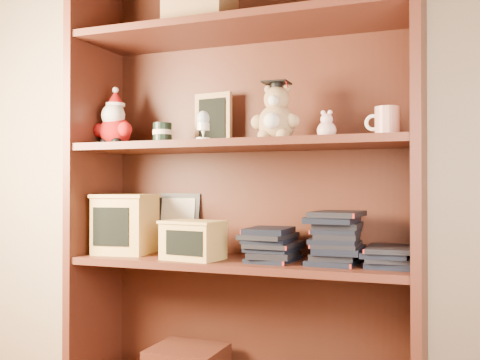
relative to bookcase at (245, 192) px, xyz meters
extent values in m
cube|color=tan|center=(0.20, 0.14, 0.47)|extent=(3.00, 0.04, 2.50)
cube|color=#4E2216|center=(-0.58, -0.05, 0.02)|extent=(0.03, 0.35, 1.60)
cube|color=#4E2216|center=(0.59, -0.05, 0.02)|extent=(0.03, 0.35, 1.60)
cube|color=#481F13|center=(0.00, 0.11, 0.02)|extent=(1.20, 0.02, 1.60)
cube|color=#4E2216|center=(0.00, -0.05, 0.56)|extent=(1.14, 0.33, 0.02)
cube|color=#9E7547|center=(-0.15, -0.05, 0.63)|extent=(0.22, 0.18, 0.12)
cube|color=#4E2216|center=(0.00, -0.05, -0.24)|extent=(1.14, 0.33, 0.02)
cube|color=#4E2216|center=(0.00, -0.05, 0.16)|extent=(1.14, 0.33, 0.02)
sphere|color=#A50F0F|center=(-0.50, -0.05, 0.22)|extent=(0.12, 0.12, 0.12)
sphere|color=#A50F0F|center=(-0.55, -0.07, 0.23)|extent=(0.05, 0.05, 0.05)
sphere|color=#A50F0F|center=(-0.44, -0.07, 0.23)|extent=(0.05, 0.05, 0.05)
sphere|color=black|center=(-0.52, -0.08, 0.18)|extent=(0.04, 0.04, 0.04)
sphere|color=black|center=(-0.47, -0.08, 0.18)|extent=(0.04, 0.04, 0.04)
sphere|color=white|center=(-0.50, -0.07, 0.28)|extent=(0.09, 0.09, 0.09)
sphere|color=#D8B293|center=(-0.50, -0.05, 0.30)|extent=(0.06, 0.06, 0.06)
cone|color=#A50F0F|center=(-0.50, -0.05, 0.35)|extent=(0.07, 0.07, 0.06)
sphere|color=white|center=(-0.50, -0.05, 0.38)|extent=(0.02, 0.02, 0.02)
cylinder|color=white|center=(-0.50, -0.05, 0.32)|extent=(0.07, 0.07, 0.01)
cylinder|color=black|center=(-0.30, -0.05, 0.21)|extent=(0.07, 0.07, 0.08)
cylinder|color=beige|center=(-0.30, -0.05, 0.21)|extent=(0.07, 0.07, 0.02)
cube|color=#9E7547|center=(-0.15, 0.06, 0.27)|extent=(0.15, 0.04, 0.19)
cube|color=black|center=(-0.15, 0.05, 0.27)|extent=(0.11, 0.02, 0.15)
cube|color=#9E7547|center=(-0.15, 0.10, 0.19)|extent=(0.07, 0.07, 0.01)
cylinder|color=white|center=(-0.10, -0.13, 0.18)|extent=(0.05, 0.05, 0.01)
cone|color=white|center=(-0.10, -0.13, 0.20)|extent=(0.02, 0.02, 0.03)
cylinder|color=white|center=(-0.10, -0.13, 0.22)|extent=(0.04, 0.04, 0.02)
ellipsoid|color=silver|center=(-0.10, -0.13, 0.25)|extent=(0.04, 0.04, 0.05)
sphere|color=#A48156|center=(0.13, -0.05, 0.23)|extent=(0.13, 0.13, 0.13)
sphere|color=white|center=(0.13, -0.10, 0.23)|extent=(0.05, 0.05, 0.05)
sphere|color=#A48156|center=(0.08, -0.07, 0.23)|extent=(0.05, 0.05, 0.05)
sphere|color=#A48156|center=(0.19, -0.07, 0.23)|extent=(0.05, 0.05, 0.05)
sphere|color=#A48156|center=(0.10, -0.09, 0.19)|extent=(0.04, 0.04, 0.04)
sphere|color=#A48156|center=(0.17, -0.09, 0.19)|extent=(0.04, 0.04, 0.04)
sphere|color=#A48156|center=(0.13, -0.05, 0.31)|extent=(0.09, 0.09, 0.09)
sphere|color=white|center=(0.13, -0.09, 0.30)|extent=(0.04, 0.04, 0.04)
sphere|color=#A48156|center=(0.10, -0.04, 0.35)|extent=(0.03, 0.03, 0.03)
sphere|color=#A48156|center=(0.17, -0.04, 0.35)|extent=(0.03, 0.03, 0.03)
cylinder|color=black|center=(0.13, -0.05, 0.36)|extent=(0.04, 0.04, 0.02)
cube|color=black|center=(0.13, -0.05, 0.37)|extent=(0.09, 0.09, 0.01)
cylinder|color=#A50F0F|center=(0.17, -0.07, 0.36)|extent=(0.00, 0.04, 0.03)
sphere|color=beige|center=(0.30, -0.05, 0.20)|extent=(0.06, 0.06, 0.06)
sphere|color=beige|center=(0.30, -0.05, 0.24)|extent=(0.04, 0.04, 0.04)
sphere|color=beige|center=(0.29, -0.05, 0.26)|extent=(0.02, 0.02, 0.02)
sphere|color=beige|center=(0.31, -0.05, 0.26)|extent=(0.02, 0.02, 0.02)
cylinder|color=silver|center=(0.49, -0.05, 0.22)|extent=(0.08, 0.08, 0.10)
torus|color=white|center=(0.45, -0.05, 0.22)|extent=(0.05, 0.01, 0.05)
cube|color=black|center=(-0.31, 0.09, -0.12)|extent=(0.18, 0.04, 0.22)
cube|color=beige|center=(-0.31, 0.08, -0.12)|extent=(0.14, 0.03, 0.18)
cube|color=tan|center=(-0.45, -0.05, -0.12)|extent=(0.21, 0.21, 0.21)
cube|color=black|center=(-0.45, -0.15, -0.12)|extent=(0.14, 0.02, 0.14)
cube|color=tan|center=(-0.45, -0.05, -0.02)|extent=(0.22, 0.22, 0.01)
cube|color=tan|center=(-0.14, -0.12, -0.17)|extent=(0.21, 0.16, 0.12)
cube|color=black|center=(-0.14, -0.18, -0.17)|extent=(0.14, 0.02, 0.08)
cube|color=tan|center=(-0.14, -0.12, -0.10)|extent=(0.22, 0.17, 0.01)
cube|color=black|center=(0.12, -0.05, -0.22)|extent=(0.14, 0.20, 0.02)
cube|color=black|center=(0.12, -0.05, -0.20)|extent=(0.14, 0.20, 0.02)
cube|color=black|center=(0.12, -0.05, -0.19)|extent=(0.14, 0.20, 0.02)
cube|color=black|center=(0.12, -0.05, -0.17)|extent=(0.14, 0.20, 0.02)
cube|color=black|center=(0.12, -0.05, -0.16)|extent=(0.14, 0.20, 0.02)
cube|color=black|center=(0.12, -0.05, -0.14)|extent=(0.14, 0.20, 0.02)
cube|color=black|center=(0.12, -0.05, -0.12)|extent=(0.14, 0.20, 0.02)
cube|color=black|center=(0.33, -0.05, -0.22)|extent=(0.14, 0.20, 0.02)
cube|color=black|center=(0.33, -0.05, -0.20)|extent=(0.14, 0.20, 0.02)
cube|color=black|center=(0.33, -0.05, -0.19)|extent=(0.14, 0.20, 0.02)
cube|color=black|center=(0.33, -0.05, -0.17)|extent=(0.14, 0.20, 0.02)
cube|color=black|center=(0.33, -0.05, -0.16)|extent=(0.14, 0.20, 0.02)
cube|color=black|center=(0.33, -0.05, -0.14)|extent=(0.14, 0.20, 0.02)
cube|color=black|center=(0.33, -0.05, -0.12)|extent=(0.14, 0.20, 0.02)
cube|color=black|center=(0.33, -0.05, -0.11)|extent=(0.14, 0.20, 0.02)
cube|color=black|center=(0.33, -0.05, -0.09)|extent=(0.14, 0.20, 0.02)
cube|color=black|center=(0.33, -0.05, -0.08)|extent=(0.14, 0.20, 0.02)
cube|color=black|center=(0.50, -0.05, -0.22)|extent=(0.14, 0.20, 0.02)
cube|color=black|center=(0.50, -0.05, -0.20)|extent=(0.14, 0.20, 0.02)
cube|color=black|center=(0.50, -0.05, -0.19)|extent=(0.14, 0.20, 0.02)
cube|color=black|center=(0.50, -0.05, -0.17)|extent=(0.14, 0.20, 0.02)
camera|label=1|loc=(0.69, -1.84, 0.02)|focal=42.00mm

